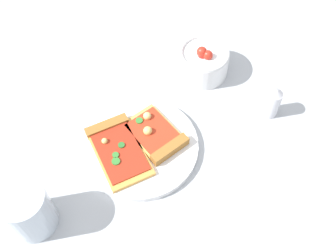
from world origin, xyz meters
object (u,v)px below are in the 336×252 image
(pizza_slice_near, at_px, (157,136))
(plate, at_px, (140,146))
(pizza_slice_far, at_px, (117,147))
(soda_glass, at_px, (29,212))
(salad_bowl, at_px, (203,61))
(pepper_shaker, at_px, (273,102))

(pizza_slice_near, bearing_deg, plate, 107.81)
(pizza_slice_near, bearing_deg, pizza_slice_far, 101.30)
(soda_glass, bearing_deg, salad_bowl, -48.15)
(soda_glass, bearing_deg, pizza_slice_near, -58.43)
(pepper_shaker, bearing_deg, pizza_slice_near, 100.24)
(salad_bowl, height_order, soda_glass, soda_glass)
(plate, distance_m, soda_glass, 0.25)
(soda_glass, bearing_deg, plate, -56.29)
(plate, height_order, soda_glass, soda_glass)
(salad_bowl, xyz_separation_m, pepper_shaker, (-0.13, -0.13, 0.00))
(plate, bearing_deg, pizza_slice_far, 95.87)
(plate, height_order, pizza_slice_near, pizza_slice_near)
(pizza_slice_near, relative_size, soda_glass, 1.40)
(pizza_slice_far, bearing_deg, salad_bowl, -46.64)
(plate, xyz_separation_m, pizza_slice_near, (0.01, -0.04, 0.01))
(plate, bearing_deg, salad_bowl, -40.19)
(plate, relative_size, soda_glass, 2.25)
(pizza_slice_far, relative_size, salad_bowl, 1.54)
(pepper_shaker, bearing_deg, soda_glass, 111.44)
(pizza_slice_near, height_order, pizza_slice_far, pizza_slice_near)
(salad_bowl, relative_size, pepper_shaker, 1.41)
(pizza_slice_near, distance_m, salad_bowl, 0.22)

